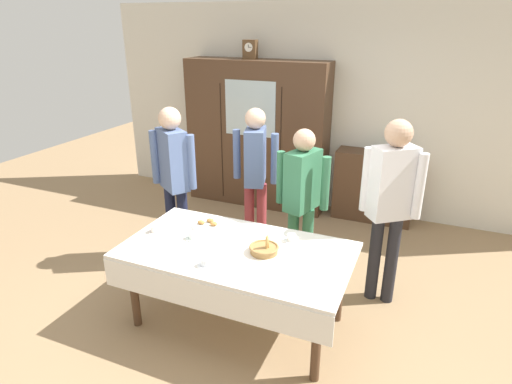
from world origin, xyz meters
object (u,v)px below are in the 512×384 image
object	(u,v)px
bread_basket	(264,249)
spoon_near_left	(169,241)
book_stack	(378,151)
tea_cup_front_edge	(292,238)
spoon_center	(298,257)
person_beside_shelf	(391,196)
mantel_clock	(250,49)
person_near_right_end	(255,167)
spoon_near_right	(181,231)
dining_table	(235,260)
person_by_cabinet	(174,171)
tea_cup_mid_right	(193,236)
tea_cup_center	(206,263)
bookshelf_low	(374,187)
wall_cabinet	(257,135)
person_behind_table_right	(302,192)
pastry_plate	(208,225)
tea_cup_near_left	(155,230)

from	to	relation	value
bread_basket	spoon_near_left	world-z (taller)	bread_basket
book_stack	tea_cup_front_edge	xyz separation A→B (m)	(-0.36, -2.31, -0.18)
spoon_center	person_beside_shelf	size ratio (longest dim) A/B	0.07
mantel_clock	person_near_right_end	bearing A→B (deg)	-64.31
person_beside_shelf	person_near_right_end	bearing A→B (deg)	163.15
spoon_near_right	mantel_clock	bearing A→B (deg)	99.46
dining_table	person_by_cabinet	world-z (taller)	person_by_cabinet
tea_cup_mid_right	spoon_near_left	distance (m)	0.20
tea_cup_center	person_by_cabinet	world-z (taller)	person_by_cabinet
dining_table	bookshelf_low	bearing A→B (deg)	74.58
wall_cabinet	person_near_right_end	size ratio (longest dim) A/B	1.23
tea_cup_center	tea_cup_mid_right	bearing A→B (deg)	132.64
mantel_clock	person_behind_table_right	bearing A→B (deg)	-52.76
pastry_plate	person_near_right_end	distance (m)	1.03
person_behind_table_right	person_near_right_end	bearing A→B (deg)	149.71
tea_cup_mid_right	spoon_near_right	distance (m)	0.18
spoon_near_right	person_beside_shelf	distance (m)	1.85
book_stack	dining_table	bearing A→B (deg)	-105.42
tea_cup_center	spoon_center	size ratio (longest dim) A/B	1.09
person_by_cabinet	person_behind_table_right	bearing A→B (deg)	6.64
spoon_near_right	spoon_center	bearing A→B (deg)	-1.71
tea_cup_center	person_beside_shelf	size ratio (longest dim) A/B	0.08
pastry_plate	spoon_center	bearing A→B (deg)	-13.55
bookshelf_low	tea_cup_front_edge	distance (m)	2.36
tea_cup_center	tea_cup_front_edge	world-z (taller)	same
tea_cup_near_left	tea_cup_front_edge	xyz separation A→B (m)	(1.15, 0.31, 0.00)
person_near_right_end	dining_table	bearing A→B (deg)	-73.94
tea_cup_center	spoon_near_left	distance (m)	0.53
tea_cup_front_edge	pastry_plate	bearing A→B (deg)	-178.48
person_near_right_end	wall_cabinet	bearing A→B (deg)	112.21
book_stack	tea_cup_mid_right	bearing A→B (deg)	-113.79
mantel_clock	spoon_near_right	bearing A→B (deg)	-80.54
tea_cup_center	person_near_right_end	distance (m)	1.64
tea_cup_front_edge	person_behind_table_right	world-z (taller)	person_behind_table_right
bookshelf_low	tea_cup_center	bearing A→B (deg)	-105.79
tea_cup_near_left	pastry_plate	world-z (taller)	tea_cup_near_left
tea_cup_mid_right	spoon_near_left	bearing A→B (deg)	-143.84
bookshelf_low	book_stack	size ratio (longest dim) A/B	5.34
tea_cup_mid_right	spoon_center	distance (m)	0.92
person_by_cabinet	spoon_near_right	bearing A→B (deg)	-53.64
mantel_clock	tea_cup_near_left	world-z (taller)	mantel_clock
spoon_near_right	person_near_right_end	distance (m)	1.23
pastry_plate	spoon_near_right	size ratio (longest dim) A/B	2.35
tea_cup_front_edge	pastry_plate	distance (m)	0.79
tea_cup_near_left	person_behind_table_right	size ratio (longest dim) A/B	0.08
person_near_right_end	person_behind_table_right	bearing A→B (deg)	-30.29
person_behind_table_right	dining_table	bearing A→B (deg)	-106.00
book_stack	person_behind_table_right	bearing A→B (deg)	-105.10
tea_cup_front_edge	person_near_right_end	world-z (taller)	person_near_right_end
tea_cup_near_left	person_beside_shelf	distance (m)	2.07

